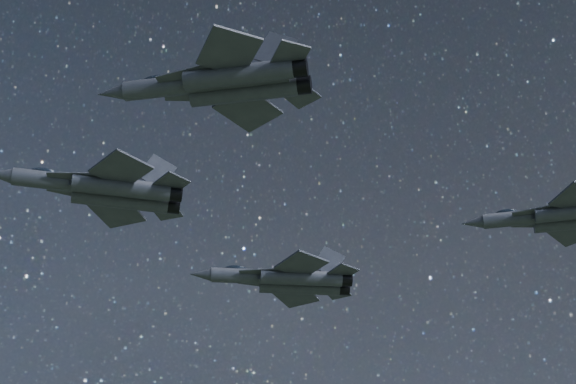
# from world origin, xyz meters

# --- Properties ---
(jet_lead) EXTENTS (16.96, 11.28, 4.31)m
(jet_lead) POSITION_xyz_m (-16.94, -4.63, 156.35)
(jet_lead) COLOR #383B46
(jet_left) EXTENTS (18.98, 12.97, 4.77)m
(jet_left) POSITION_xyz_m (-5.43, 22.39, 161.27)
(jet_left) COLOR #383B46
(jet_right) EXTENTS (16.25, 11.58, 4.15)m
(jet_right) POSITION_xyz_m (-4.14, -16.70, 156.12)
(jet_right) COLOR #383B46
(jet_slot) EXTENTS (15.04, 10.67, 3.82)m
(jet_slot) POSITION_xyz_m (21.58, 4.46, 155.78)
(jet_slot) COLOR #383B46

